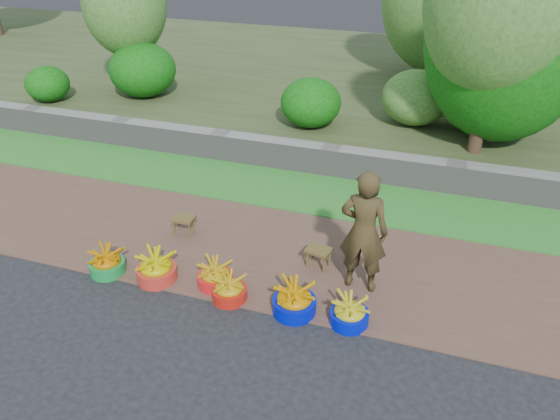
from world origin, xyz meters
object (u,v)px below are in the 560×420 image
(basin_f, at_px, (350,313))
(vendor_woman, at_px, (364,232))
(basin_a, at_px, (107,262))
(basin_d, at_px, (229,289))
(basin_c, at_px, (215,275))
(basin_b, at_px, (156,268))
(stool_left, at_px, (183,221))
(stool_right, at_px, (319,253))
(basin_e, at_px, (294,300))

(basin_f, relative_size, vendor_woman, 0.28)
(basin_a, relative_size, basin_d, 1.06)
(basin_c, relative_size, basin_d, 1.05)
(basin_a, height_order, vendor_woman, vendor_woman)
(basin_b, height_order, vendor_woman, vendor_woman)
(vendor_woman, bearing_deg, stool_left, -6.59)
(basin_d, distance_m, stool_left, 1.75)
(basin_a, height_order, basin_f, basin_a)
(stool_left, xyz_separation_m, vendor_woman, (2.81, -0.42, 0.62))
(basin_a, bearing_deg, basin_f, 0.56)
(basin_b, relative_size, stool_left, 1.58)
(basin_f, relative_size, stool_right, 1.27)
(basin_b, bearing_deg, stool_left, 98.15)
(basin_e, relative_size, stool_left, 1.60)
(basin_f, bearing_deg, basin_c, 174.80)
(stool_left, bearing_deg, vendor_woman, -8.43)
(stool_left, height_order, vendor_woman, vendor_woman)
(basin_a, distance_m, basin_f, 3.41)
(basin_b, relative_size, vendor_woman, 0.32)
(basin_e, bearing_deg, stool_right, 87.66)
(basin_a, distance_m, basin_c, 1.56)
(basin_b, distance_m, stool_left, 1.15)
(basin_d, bearing_deg, stool_left, 136.43)
(basin_a, height_order, basin_e, basin_e)
(basin_c, bearing_deg, basin_e, -8.93)
(basin_c, distance_m, basin_e, 1.18)
(stool_right, bearing_deg, basin_b, -154.61)
(basin_e, bearing_deg, basin_f, 1.11)
(stool_left, relative_size, vendor_woman, 0.20)
(basin_b, relative_size, basin_e, 0.99)
(basin_c, distance_m, stool_right, 1.46)
(basin_d, distance_m, basin_e, 0.87)
(basin_e, bearing_deg, stool_left, 151.04)
(basin_d, distance_m, stool_right, 1.38)
(basin_d, xyz_separation_m, basin_f, (1.57, 0.03, 0.01))
(basin_f, xyz_separation_m, stool_left, (-2.84, 1.17, 0.09))
(vendor_woman, bearing_deg, basin_d, 28.76)
(basin_e, distance_m, stool_right, 1.01)
(stool_right, distance_m, vendor_woman, 0.92)
(basin_d, bearing_deg, basin_b, 176.37)
(vendor_woman, bearing_deg, basin_a, 14.92)
(basin_a, distance_m, basin_b, 0.74)
(basin_e, height_order, basin_f, basin_e)
(basin_c, bearing_deg, stool_right, 34.33)
(basin_c, xyz_separation_m, basin_e, (1.17, -0.18, 0.02))
(basin_b, height_order, stool_left, basin_b)
(basin_d, xyz_separation_m, stool_right, (0.91, 1.03, 0.10))
(stool_right, bearing_deg, stool_left, 175.39)
(basin_a, height_order, basin_c, basin_a)
(basin_b, bearing_deg, basin_e, -1.46)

